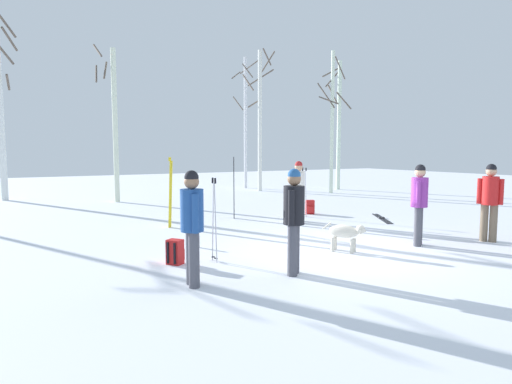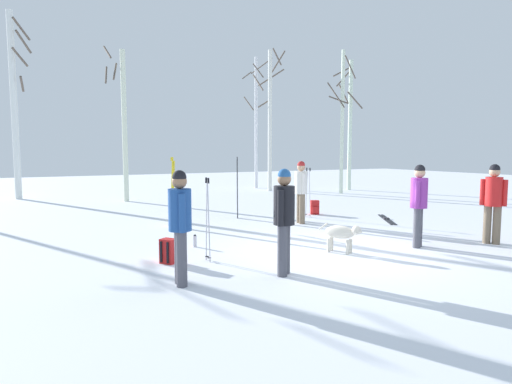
# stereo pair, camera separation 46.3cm
# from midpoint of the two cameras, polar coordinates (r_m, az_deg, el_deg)

# --- Properties ---
(ground_plane) EXTENTS (60.00, 60.00, 0.00)m
(ground_plane) POSITION_cam_midpoint_polar(r_m,az_deg,el_deg) (8.81, 9.38, -7.70)
(ground_plane) COLOR white
(person_0) EXTENTS (0.34, 0.52, 1.72)m
(person_0) POSITION_cam_midpoint_polar(r_m,az_deg,el_deg) (6.43, -10.48, -3.71)
(person_0) COLOR #4C4C56
(person_0) RESTS_ON ground_plane
(person_1) EXTENTS (0.40, 0.39, 1.72)m
(person_1) POSITION_cam_midpoint_polar(r_m,az_deg,el_deg) (6.93, 3.11, -2.97)
(person_1) COLOR #4C4C56
(person_1) RESTS_ON ground_plane
(person_2) EXTENTS (0.34, 0.51, 1.72)m
(person_2) POSITION_cam_midpoint_polar(r_m,az_deg,el_deg) (11.93, 4.52, 0.56)
(person_2) COLOR #72604C
(person_2) RESTS_ON ground_plane
(person_3) EXTENTS (0.45, 0.34, 1.72)m
(person_3) POSITION_cam_midpoint_polar(r_m,az_deg,el_deg) (9.60, 19.45, -0.92)
(person_3) COLOR #4C4C56
(person_3) RESTS_ON ground_plane
(person_4) EXTENTS (0.34, 0.46, 1.72)m
(person_4) POSITION_cam_midpoint_polar(r_m,az_deg,el_deg) (10.63, 27.39, -0.64)
(person_4) COLOR #72604C
(person_4) RESTS_ON ground_plane
(dog) EXTENTS (0.51, 0.79, 0.57)m
(dog) POSITION_cam_midpoint_polar(r_m,az_deg,el_deg) (8.69, 10.26, -5.30)
(dog) COLOR beige
(dog) RESTS_ON ground_plane
(ski_pair_planted_0) EXTENTS (0.10, 0.16, 1.82)m
(ski_pair_planted_0) POSITION_cam_midpoint_polar(r_m,az_deg,el_deg) (12.73, -3.97, 0.53)
(ski_pair_planted_0) COLOR black
(ski_pair_planted_0) RESTS_ON ground_plane
(ski_pair_planted_1) EXTENTS (0.21, 0.19, 1.83)m
(ski_pair_planted_1) POSITION_cam_midpoint_polar(r_m,az_deg,el_deg) (11.51, -12.36, -0.08)
(ski_pair_planted_1) COLOR yellow
(ski_pair_planted_1) RESTS_ON ground_plane
(ski_pair_lying_0) EXTENTS (1.15, 1.66, 0.05)m
(ski_pair_lying_0) POSITION_cam_midpoint_polar(r_m,az_deg,el_deg) (13.21, 15.30, -3.38)
(ski_pair_lying_0) COLOR black
(ski_pair_lying_0) RESTS_ON ground_plane
(ski_poles_0) EXTENTS (0.07, 0.22, 1.52)m
(ski_poles_0) POSITION_cam_midpoint_polar(r_m,az_deg,el_deg) (7.81, -7.23, -3.33)
(ski_poles_0) COLOR #B2B2BC
(ski_poles_0) RESTS_ON ground_plane
(ski_poles_1) EXTENTS (0.07, 0.27, 1.49)m
(ski_poles_1) POSITION_cam_midpoint_polar(r_m,az_deg,el_deg) (13.11, 5.36, 0.17)
(ski_poles_1) COLOR #B2B2BC
(ski_poles_1) RESTS_ON ground_plane
(backpack_0) EXTENTS (0.34, 0.34, 0.44)m
(backpack_0) POSITION_cam_midpoint_polar(r_m,az_deg,el_deg) (7.86, -12.28, -7.77)
(backpack_0) COLOR red
(backpack_0) RESTS_ON ground_plane
(backpack_1) EXTENTS (0.32, 0.34, 0.44)m
(backpack_1) POSITION_cam_midpoint_polar(r_m,az_deg,el_deg) (13.77, 6.18, -2.01)
(backpack_1) COLOR red
(backpack_1) RESTS_ON ground_plane
(water_bottle_0) EXTENTS (0.08, 0.08, 0.26)m
(water_bottle_0) POSITION_cam_midpoint_polar(r_m,az_deg,el_deg) (9.10, -9.12, -6.49)
(water_bottle_0) COLOR silver
(water_bottle_0) RESTS_ON ground_plane
(water_bottle_1) EXTENTS (0.06, 0.06, 0.25)m
(water_bottle_1) POSITION_cam_midpoint_polar(r_m,az_deg,el_deg) (11.41, 19.56, -4.33)
(water_bottle_1) COLOR silver
(water_bottle_1) RESTS_ON ground_plane
(birch_tree_1) EXTENTS (0.88, 1.06, 7.61)m
(birch_tree_1) POSITION_cam_midpoint_polar(r_m,az_deg,el_deg) (20.36, -31.23, 10.17)
(birch_tree_1) COLOR white
(birch_tree_1) RESTS_ON ground_plane
(birch_tree_2) EXTENTS (0.86, 1.36, 6.06)m
(birch_tree_2) POSITION_cam_midpoint_polar(r_m,az_deg,el_deg) (17.76, -18.94, 8.74)
(birch_tree_2) COLOR silver
(birch_tree_2) RESTS_ON ground_plane
(birch_tree_3) EXTENTS (1.67, 1.52, 6.88)m
(birch_tree_3) POSITION_cam_midpoint_polar(r_m,az_deg,el_deg) (21.63, -0.11, 9.90)
(birch_tree_3) COLOR white
(birch_tree_3) RESTS_ON ground_plane
(birch_tree_4) EXTENTS (1.70, 1.44, 6.93)m
(birch_tree_4) POSITION_cam_midpoint_polar(r_m,az_deg,el_deg) (23.29, -2.00, 9.50)
(birch_tree_4) COLOR silver
(birch_tree_4) RESTS_ON ground_plane
(birch_tree_5) EXTENTS (1.19, 1.07, 6.59)m
(birch_tree_5) POSITION_cam_midpoint_polar(r_m,az_deg,el_deg) (20.67, 9.36, 9.27)
(birch_tree_5) COLOR silver
(birch_tree_5) RESTS_ON ground_plane
(birch_tree_6) EXTENTS (1.25, 1.25, 6.52)m
(birch_tree_6) POSITION_cam_midpoint_polar(r_m,az_deg,el_deg) (22.71, 10.26, 9.02)
(birch_tree_6) COLOR silver
(birch_tree_6) RESTS_ON ground_plane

